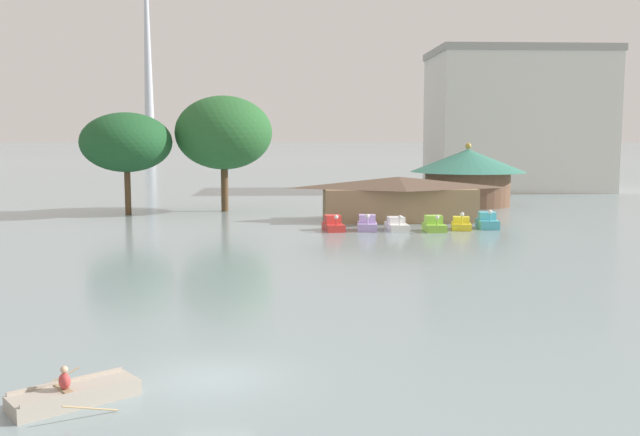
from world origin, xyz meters
The scene contains 14 objects.
ground_plane centered at (0.00, 0.00, 0.00)m, with size 2000.00×2000.00×0.00m, color gray.
rowboat_with_rower centered at (-3.87, -1.94, 0.25)m, with size 3.67×3.30×1.18m.
pedal_boat_red centered at (6.26, 35.75, 0.49)m, with size 1.85×3.05×1.42m.
pedal_boat_lavender centered at (9.10, 35.67, 0.51)m, with size 1.83×2.42×1.49m.
pedal_boat_white centered at (11.58, 35.72, 0.43)m, with size 1.74×3.06×1.40m.
pedal_boat_lime centered at (14.58, 34.92, 0.50)m, with size 1.67×2.45×1.44m.
pedal_boat_yellow centered at (17.09, 35.84, 0.43)m, with size 1.97×2.47×1.56m.
pedal_boat_cyan centered at (19.49, 36.41, 0.56)m, with size 1.79×2.48×1.72m.
boathouse centered at (12.83, 42.68, 2.13)m, with size 15.00×6.56×4.09m.
green_roof_pavilion centered at (22.95, 56.50, 3.70)m, with size 13.00×13.00×7.11m.
shoreline_tree_tall_left centered at (-13.50, 48.58, 7.22)m, with size 9.02×9.02×10.19m.
shoreline_tree_mid centered at (-4.11, 51.56, 8.19)m, with size 10.06×10.06×12.02m.
background_building_block centered at (35.99, 79.51, 10.19)m, with size 24.89×15.33×20.35m.
distant_broadcast_tower centered at (-62.39, 315.85, 63.61)m, with size 6.60×6.60×160.66m.
Camera 1 is at (2.37, -21.96, 7.75)m, focal length 39.24 mm.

